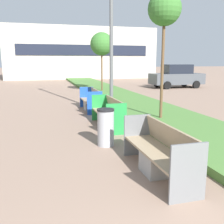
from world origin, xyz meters
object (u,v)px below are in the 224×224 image
object	(u,v)px
litter_bin	(106,127)
sapling_tree_far	(102,44)
bench_blue_frame	(91,102)
parked_car_distant	(177,76)
bench_green_frame	(108,116)
sapling_tree_near	(164,10)
bench_grey_frame	(159,155)

from	to	relation	value
litter_bin	sapling_tree_far	size ratio (longest dim) A/B	0.24
bench_blue_frame	parked_car_distant	distance (m)	11.69
bench_green_frame	litter_bin	distance (m)	1.97
bench_blue_frame	sapling_tree_near	world-z (taller)	sapling_tree_near
bench_green_frame	bench_blue_frame	world-z (taller)	same
bench_grey_frame	bench_blue_frame	world-z (taller)	same
sapling_tree_far	parked_car_distant	size ratio (longest dim) A/B	0.94
litter_bin	bench_green_frame	bearing A→B (deg)	73.22
bench_blue_frame	sapling_tree_near	distance (m)	4.86
sapling_tree_near	parked_car_distant	xyz separation A→B (m)	(6.63, 10.86, -2.84)
bench_blue_frame	sapling_tree_far	xyz separation A→B (m)	(1.92, 6.03, 2.85)
bench_blue_frame	parked_car_distant	bearing A→B (deg)	42.92
sapling_tree_far	litter_bin	bearing A→B (deg)	-102.84
sapling_tree_near	parked_car_distant	size ratio (longest dim) A/B	1.03
bench_grey_frame	bench_green_frame	world-z (taller)	same
bench_green_frame	sapling_tree_near	world-z (taller)	sapling_tree_near
litter_bin	bench_blue_frame	bearing A→B (deg)	83.36
litter_bin	sapling_tree_far	world-z (taller)	sapling_tree_far
litter_bin	sapling_tree_near	world-z (taller)	sapling_tree_near
bench_green_frame	parked_car_distant	distance (m)	13.89
bench_grey_frame	sapling_tree_far	distance (m)	13.27
bench_blue_frame	parked_car_distant	xyz separation A→B (m)	(8.55, 7.95, 0.55)
bench_blue_frame	sapling_tree_far	distance (m)	6.94
bench_blue_frame	parked_car_distant	world-z (taller)	parked_car_distant
bench_green_frame	litter_bin	size ratio (longest dim) A/B	2.23
parked_car_distant	sapling_tree_far	bearing A→B (deg)	-163.48
bench_green_frame	litter_bin	xyz separation A→B (m)	(-0.57, -1.89, 0.11)
sapling_tree_far	parked_car_distant	xyz separation A→B (m)	(6.63, 1.92, -2.30)
sapling_tree_far	sapling_tree_near	bearing A→B (deg)	-90.00
bench_grey_frame	bench_green_frame	xyz separation A→B (m)	(-0.00, 3.81, -0.00)
parked_car_distant	sapling_tree_near	bearing A→B (deg)	-121.02
sapling_tree_near	sapling_tree_far	size ratio (longest dim) A/B	1.10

